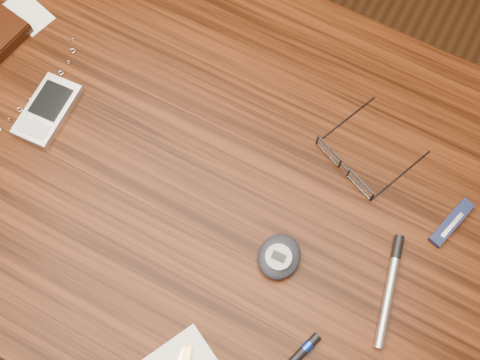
{
  "coord_description": "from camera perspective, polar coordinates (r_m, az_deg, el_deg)",
  "views": [
    {
      "loc": [
        0.19,
        -0.26,
        1.55
      ],
      "look_at": [
        0.05,
        0.01,
        0.76
      ],
      "focal_mm": 45.0,
      "sensor_mm": 36.0,
      "label": 1
    }
  ],
  "objects": [
    {
      "name": "silver_pen",
      "position": [
        0.84,
        14.12,
        -9.31
      ],
      "size": [
        0.05,
        0.15,
        0.01
      ],
      "color": "#B0B1B5",
      "rests_on": "desk"
    },
    {
      "name": "pedometer",
      "position": [
        0.82,
        3.74,
        -7.26
      ],
      "size": [
        0.06,
        0.07,
        0.03
      ],
      "color": "black",
      "rests_on": "desk"
    },
    {
      "name": "eyeglasses",
      "position": [
        0.87,
        10.19,
        1.36
      ],
      "size": [
        0.15,
        0.15,
        0.03
      ],
      "color": "black",
      "rests_on": "desk"
    },
    {
      "name": "ground",
      "position": [
        1.59,
        -1.57,
        -9.22
      ],
      "size": [
        3.8,
        3.8,
        0.0
      ],
      "primitive_type": "plane",
      "color": "#472814",
      "rests_on": "ground"
    },
    {
      "name": "pocket_knife",
      "position": [
        0.88,
        19.4,
        -3.83
      ],
      "size": [
        0.04,
        0.08,
        0.01
      ],
      "color": "#151F3D",
      "rests_on": "desk"
    },
    {
      "name": "desk",
      "position": [
        0.96,
        -2.57,
        -1.5
      ],
      "size": [
        1.0,
        0.7,
        0.75
      ],
      "color": "#3C1909",
      "rests_on": "ground"
    },
    {
      "name": "black_blue_pen",
      "position": [
        0.8,
        5.27,
        -16.56
      ],
      "size": [
        0.04,
        0.09,
        0.01
      ],
      "color": "black",
      "rests_on": "desk"
    },
    {
      "name": "pda_phone",
      "position": [
        0.94,
        -17.79,
        6.3
      ],
      "size": [
        0.07,
        0.11,
        0.02
      ],
      "color": "silver",
      "rests_on": "desk"
    }
  ]
}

